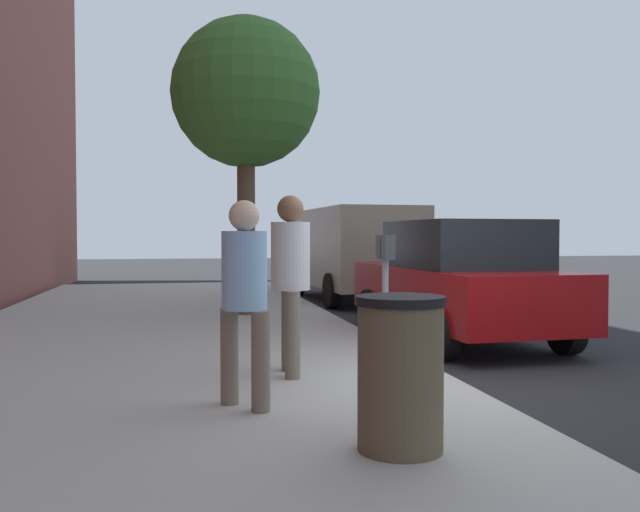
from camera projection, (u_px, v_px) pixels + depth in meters
The scene contains 9 objects.
ground_plane at pixel (453, 392), 6.62m from camera, with size 80.00×80.00×0.00m, color #232326.
sidewalk_slab at pixel (142, 399), 6.01m from camera, with size 28.00×6.00×0.15m, color #A8A59E.
parking_meter at pixel (385, 272), 7.12m from camera, with size 0.36×0.12×1.41m.
pedestrian_at_meter at pixel (290, 269), 6.69m from camera, with size 0.54×0.39×1.81m.
pedestrian_bystander at pixel (244, 287), 5.39m from camera, with size 0.44×0.38×1.69m.
parked_sedan_near at pixel (459, 280), 9.80m from camera, with size 4.47×2.10×1.77m.
parked_van_far at pixel (352, 248), 15.98m from camera, with size 5.27×2.28×2.18m.
street_tree at pixel (246, 95), 11.79m from camera, with size 2.64×2.64×5.25m.
trash_bin at pixel (400, 373), 4.34m from camera, with size 0.59×0.59×1.01m.
Camera 1 is at (-6.17, 2.63, 1.55)m, focal length 37.38 mm.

